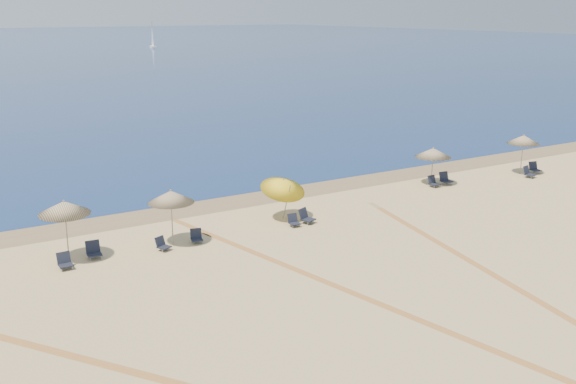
% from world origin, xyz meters
% --- Properties ---
extents(wet_sand, '(500.00, 500.00, 0.00)m').
position_xyz_m(wet_sand, '(0.00, 24.00, 0.00)').
color(wet_sand, olive).
rests_on(wet_sand, ground).
extents(umbrella_1, '(2.14, 2.16, 2.65)m').
position_xyz_m(umbrella_1, '(-11.14, 19.65, 2.30)').
color(umbrella_1, gray).
rests_on(umbrella_1, ground).
extents(umbrella_2, '(2.09, 2.09, 2.54)m').
position_xyz_m(umbrella_2, '(-6.59, 19.25, 2.20)').
color(umbrella_2, gray).
rests_on(umbrella_2, ground).
extents(umbrella_3, '(2.28, 2.33, 2.44)m').
position_xyz_m(umbrella_3, '(-0.39, 19.79, 1.77)').
color(umbrella_3, gray).
rests_on(umbrella_3, ground).
extents(umbrella_4, '(2.22, 2.22, 2.29)m').
position_xyz_m(umbrella_4, '(10.90, 21.07, 1.95)').
color(umbrella_4, gray).
rests_on(umbrella_4, ground).
extents(umbrella_5, '(2.05, 2.05, 2.59)m').
position_xyz_m(umbrella_5, '(17.72, 20.06, 2.24)').
color(umbrella_5, gray).
rests_on(umbrella_5, ground).
extents(chair_2, '(0.56, 0.65, 0.66)m').
position_xyz_m(chair_2, '(-11.52, 18.71, 0.29)').
color(chair_2, black).
rests_on(chair_2, ground).
extents(chair_3, '(0.66, 0.75, 0.72)m').
position_xyz_m(chair_3, '(-10.17, 19.33, 0.32)').
color(chair_3, black).
rests_on(chair_3, ground).
extents(chair_4, '(0.69, 0.73, 0.60)m').
position_xyz_m(chair_4, '(-7.33, 18.66, 0.26)').
color(chair_4, black).
rests_on(chair_4, ground).
extents(chair_5, '(0.65, 0.71, 0.62)m').
position_xyz_m(chair_5, '(-5.62, 18.82, 0.27)').
color(chair_5, black).
rests_on(chair_5, ground).
extents(chair_6, '(0.55, 0.63, 0.60)m').
position_xyz_m(chair_6, '(-0.58, 18.51, 0.27)').
color(chair_6, black).
rests_on(chair_6, ground).
extents(chair_7, '(0.83, 0.88, 0.73)m').
position_xyz_m(chair_7, '(0.20, 18.63, 0.32)').
color(chair_7, black).
rests_on(chair_7, ground).
extents(chair_8, '(0.58, 0.67, 0.67)m').
position_xyz_m(chair_8, '(10.55, 20.54, 0.30)').
color(chair_8, black).
rests_on(chair_8, ground).
extents(chair_9, '(0.67, 0.77, 0.74)m').
position_xyz_m(chair_9, '(11.61, 20.63, 0.33)').
color(chair_9, black).
rests_on(chair_9, ground).
extents(chair_10, '(0.72, 0.80, 0.72)m').
position_xyz_m(chair_10, '(17.32, 19.11, 0.32)').
color(chair_10, black).
rests_on(chair_10, ground).
extents(chair_11, '(0.73, 0.81, 0.71)m').
position_xyz_m(chair_11, '(18.67, 19.75, 0.31)').
color(chair_11, black).
rests_on(chair_11, ground).
extents(sailboat_1, '(2.15, 4.96, 7.16)m').
position_xyz_m(sailboat_1, '(49.54, 174.28, 2.17)').
color(sailboat_1, white).
rests_on(sailboat_1, ocean).
extents(tire_tracks, '(50.61, 41.03, 0.00)m').
position_xyz_m(tire_tracks, '(-4.12, 8.19, 0.00)').
color(tire_tracks, tan).
rests_on(tire_tracks, ground).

